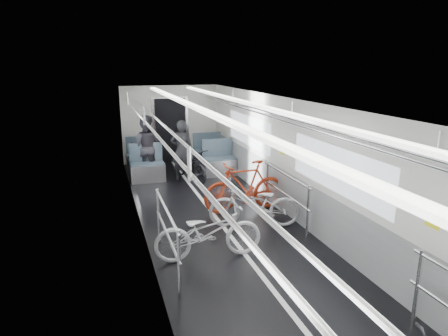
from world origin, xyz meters
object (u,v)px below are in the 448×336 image
object	(u,v)px
bike_right_mid	(255,204)
person_seated	(146,147)
bike_left_far	(208,232)
person_standing	(182,151)
bike_right_far	(245,186)
bike_aisle	(190,164)

from	to	relation	value
bike_right_mid	person_seated	distance (m)	4.39
bike_left_far	person_seated	size ratio (longest dim) A/B	1.01
person_standing	bike_left_far	bearing A→B (deg)	99.04
person_seated	bike_right_far	bearing A→B (deg)	133.20
bike_right_far	bike_aisle	bearing A→B (deg)	-169.25
bike_left_far	bike_right_far	size ratio (longest dim) A/B	0.96
bike_aisle	person_standing	bearing A→B (deg)	157.97
bike_left_far	bike_right_far	distance (m)	2.25
bike_aisle	person_seated	bearing A→B (deg)	135.36
bike_left_far	bike_aisle	size ratio (longest dim) A/B	1.05
bike_aisle	person_standing	size ratio (longest dim) A/B	1.01
bike_right_mid	person_standing	size ratio (longest dim) A/B	1.07
bike_left_far	bike_aisle	bearing A→B (deg)	-6.08
person_standing	person_seated	world-z (taller)	person_seated
bike_aisle	bike_right_mid	bearing A→B (deg)	-98.88
person_standing	bike_aisle	bearing A→B (deg)	-170.14
bike_left_far	bike_aisle	xyz separation A→B (m)	(0.72, 4.47, -0.02)
bike_aisle	person_seated	xyz separation A→B (m)	(-1.09, 0.59, 0.43)
bike_right_far	bike_aisle	world-z (taller)	bike_right_far
bike_right_mid	bike_aisle	distance (m)	3.53
bike_left_far	bike_right_mid	bearing A→B (deg)	-47.68
bike_right_far	person_standing	distance (m)	2.79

